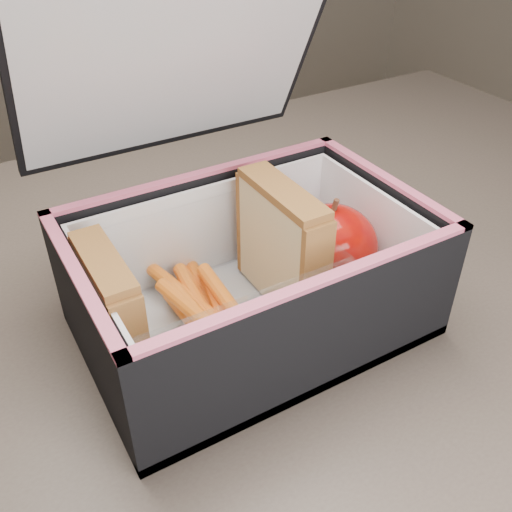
{
  "coord_description": "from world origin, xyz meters",
  "views": [
    {
      "loc": [
        -0.22,
        -0.36,
        1.09
      ],
      "look_at": [
        -0.03,
        -0.03,
        0.81
      ],
      "focal_mm": 40.0,
      "sensor_mm": 36.0,
      "label": 1
    }
  ],
  "objects": [
    {
      "name": "kitchen_table",
      "position": [
        0.0,
        0.0,
        0.66
      ],
      "size": [
        1.2,
        0.8,
        0.75
      ],
      "color": "brown",
      "rests_on": "ground"
    },
    {
      "name": "lunch_bag",
      "position": [
        -0.04,
        -0.04,
        0.81
      ],
      "size": [
        0.28,
        0.27,
        0.27
      ],
      "color": "black",
      "rests_on": "kitchen_table"
    },
    {
      "name": "plastic_tub",
      "position": [
        -0.08,
        -0.04,
        0.8
      ],
      "size": [
        0.19,
        0.14,
        0.08
      ],
      "primitive_type": null,
      "color": "white",
      "rests_on": "lunch_bag"
    },
    {
      "name": "sandwich_left",
      "position": [
        -0.15,
        -0.04,
        0.81
      ],
      "size": [
        0.02,
        0.09,
        0.1
      ],
      "color": "tan",
      "rests_on": "plastic_tub"
    },
    {
      "name": "sandwich_right",
      "position": [
        -0.0,
        -0.04,
        0.82
      ],
      "size": [
        0.03,
        0.1,
        0.11
      ],
      "color": "tan",
      "rests_on": "plastic_tub"
    },
    {
      "name": "carrot_sticks",
      "position": [
        -0.08,
        -0.03,
        0.78
      ],
      "size": [
        0.06,
        0.15,
        0.03
      ],
      "color": "orange",
      "rests_on": "plastic_tub"
    },
    {
      "name": "paper_napkin",
      "position": [
        0.04,
        -0.04,
        0.77
      ],
      "size": [
        0.09,
        0.09,
        0.01
      ],
      "primitive_type": "cube",
      "rotation": [
        0.0,
        0.0,
        0.15
      ],
      "color": "white",
      "rests_on": "lunch_bag"
    },
    {
      "name": "red_apple",
      "position": [
        0.04,
        -0.05,
        0.81
      ],
      "size": [
        0.09,
        0.09,
        0.09
      ],
      "rotation": [
        0.0,
        0.0,
        0.15
      ],
      "color": "maroon",
      "rests_on": "paper_napkin"
    }
  ]
}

